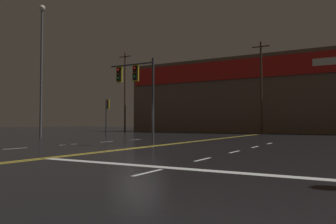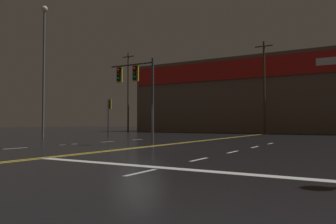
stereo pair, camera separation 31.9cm
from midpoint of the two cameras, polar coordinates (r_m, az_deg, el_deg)
The scene contains 7 objects.
ground_plane at distance 17.57m, azimuth -5.60°, elevation -6.21°, with size 200.00×200.00×0.00m, color black.
road_markings at distance 15.98m, azimuth -5.04°, elevation -6.62°, with size 15.55×60.00×0.01m.
traffic_signal_median at distance 19.97m, azimuth -6.24°, elevation 5.42°, with size 3.16×0.36×5.13m.
traffic_signal_corner_northwest at distance 33.30m, azimuth -10.86°, elevation 0.52°, with size 0.42×0.36×3.74m.
streetlight_median_approach at distance 32.62m, azimuth -21.43°, elevation 9.14°, with size 0.56×0.56×12.21m.
building_backdrop at distance 49.60m, azimuth 17.67°, elevation 2.72°, with size 42.09×10.23×10.60m.
utility_pole_row at distance 42.57m, azimuth 14.82°, elevation 4.35°, with size 45.59×0.26×12.40m.
Camera 1 is at (9.92, -14.43, 1.28)m, focal length 35.00 mm.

